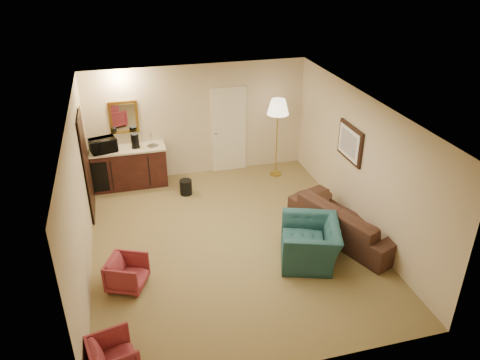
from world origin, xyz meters
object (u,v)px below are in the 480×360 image
object	(u,v)px
wetbar_cabinet	(130,167)
rose_chair_far	(113,356)
teal_armchair	(310,237)
coffee_table	(312,206)
coffee_maker	(135,141)
waste_bin	(186,187)
rose_chair_near	(127,272)
sofa	(348,215)
microwave	(103,144)
floor_lamp	(277,138)

from	to	relation	value
wetbar_cabinet	rose_chair_far	bearing A→B (deg)	-95.47
wetbar_cabinet	teal_armchair	distance (m)	4.60
coffee_table	coffee_maker	size ratio (longest dim) A/B	2.53
rose_chair_far	waste_bin	bearing A→B (deg)	-32.57
rose_chair_near	coffee_table	bearing A→B (deg)	-47.31
sofa	coffee_table	distance (m)	0.93
coffee_maker	microwave	bearing A→B (deg)	176.57
rose_chair_far	microwave	world-z (taller)	microwave
wetbar_cabinet	rose_chair_near	world-z (taller)	wetbar_cabinet
sofa	waste_bin	bearing A→B (deg)	26.93
coffee_table	coffee_maker	distance (m)	4.08
teal_armchair	coffee_maker	xyz separation A→B (m)	(-2.67, 3.62, 0.60)
rose_chair_near	waste_bin	distance (m)	3.14
rose_chair_far	microwave	distance (m)	5.23
coffee_table	microwave	bearing A→B (deg)	150.61
rose_chair_far	floor_lamp	distance (m)	6.27
rose_chair_near	coffee_maker	xyz separation A→B (m)	(0.43, 3.53, 0.79)
wetbar_cabinet	coffee_maker	size ratio (longest dim) A/B	5.08
wetbar_cabinet	teal_armchair	bearing A→B (deg)	-51.83
rose_chair_far	coffee_table	size ratio (longest dim) A/B	0.73
rose_chair_far	coffee_table	bearing A→B (deg)	-65.91
teal_armchair	rose_chair_far	world-z (taller)	teal_armchair
rose_chair_far	coffee_maker	bearing A→B (deg)	-19.99
rose_chair_far	wetbar_cabinet	bearing A→B (deg)	-18.06
waste_bin	microwave	distance (m)	2.00
teal_armchair	rose_chair_near	bearing A→B (deg)	-72.91
rose_chair_far	waste_bin	distance (m)	4.79
floor_lamp	rose_chair_far	bearing A→B (deg)	-128.15
coffee_table	teal_armchair	bearing A→B (deg)	-114.27
rose_chair_near	waste_bin	size ratio (longest dim) A/B	1.75
floor_lamp	coffee_maker	size ratio (longest dim) A/B	5.78
teal_armchair	microwave	world-z (taller)	microwave
rose_chair_near	coffee_maker	size ratio (longest dim) A/B	1.82
coffee_table	floor_lamp	size ratio (longest dim) A/B	0.44
coffee_table	floor_lamp	bearing A→B (deg)	92.92
rose_chair_near	floor_lamp	size ratio (longest dim) A/B	0.32
microwave	waste_bin	bearing A→B (deg)	-38.30
sofa	coffee_maker	xyz separation A→B (m)	(-3.62, 3.11, 0.63)
teal_armchair	rose_chair_far	size ratio (longest dim) A/B	1.86
wetbar_cabinet	coffee_table	size ratio (longest dim) A/B	2.00
rose_chair_near	waste_bin	xyz separation A→B (m)	(1.39, 2.81, -0.13)
rose_chair_far	coffee_maker	size ratio (longest dim) A/B	1.84
sofa	coffee_maker	distance (m)	4.81
waste_bin	coffee_maker	size ratio (longest dim) A/B	1.04
teal_armchair	sofa	bearing A→B (deg)	136.87
waste_bin	teal_armchair	bearing A→B (deg)	-59.49
floor_lamp	coffee_maker	bearing A→B (deg)	174.28
waste_bin	microwave	bearing A→B (deg)	157.89
teal_armchair	microwave	size ratio (longest dim) A/B	2.05
coffee_table	floor_lamp	xyz separation A→B (m)	(-0.10, 1.96, 0.70)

